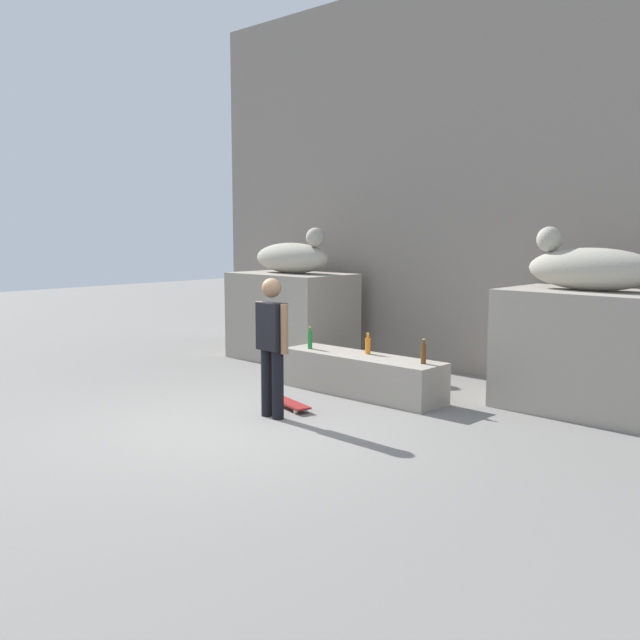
# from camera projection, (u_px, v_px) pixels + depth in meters

# --- Properties ---
(ground_plane) EXTENTS (40.00, 40.00, 0.00)m
(ground_plane) POSITION_uv_depth(u_px,v_px,m) (239.00, 426.00, 8.05)
(ground_plane) COLOR slate
(facade_wall) EXTENTS (10.62, 0.60, 6.15)m
(facade_wall) POSITION_uv_depth(u_px,v_px,m) (465.00, 176.00, 11.06)
(facade_wall) COLOR gray
(facade_wall) RESTS_ON ground_plane
(pedestal_left) EXTENTS (2.03, 1.31, 1.50)m
(pedestal_left) POSITION_uv_depth(u_px,v_px,m) (292.00, 316.00, 12.18)
(pedestal_left) COLOR gray
(pedestal_left) RESTS_ON ground_plane
(pedestal_right) EXTENTS (2.03, 1.31, 1.50)m
(pedestal_right) POSITION_uv_depth(u_px,v_px,m) (588.00, 351.00, 8.66)
(pedestal_right) COLOR gray
(pedestal_right) RESTS_ON ground_plane
(statue_reclining_left) EXTENTS (1.62, 0.61, 0.78)m
(statue_reclining_left) POSITION_uv_depth(u_px,v_px,m) (293.00, 257.00, 12.03)
(statue_reclining_left) COLOR #A49F8C
(statue_reclining_left) RESTS_ON pedestal_left
(statue_reclining_right) EXTENTS (1.62, 0.61, 0.78)m
(statue_reclining_right) POSITION_uv_depth(u_px,v_px,m) (589.00, 267.00, 8.56)
(statue_reclining_right) COLOR #A49F8C
(statue_reclining_right) RESTS_ON pedestal_right
(ledge_block) EXTENTS (2.42, 0.64, 0.54)m
(ledge_block) POSITION_uv_depth(u_px,v_px,m) (362.00, 375.00, 9.60)
(ledge_block) COLOR gray
(ledge_block) RESTS_ON ground_plane
(skater) EXTENTS (0.54, 0.23, 1.67)m
(skater) POSITION_uv_depth(u_px,v_px,m) (272.00, 341.00, 8.33)
(skater) COLOR black
(skater) RESTS_ON ground_plane
(skateboard) EXTENTS (0.82, 0.41, 0.08)m
(skateboard) POSITION_uv_depth(u_px,v_px,m) (289.00, 403.00, 8.89)
(skateboard) COLOR maroon
(skateboard) RESTS_ON ground_plane
(bottle_orange) EXTENTS (0.07, 0.07, 0.29)m
(bottle_orange) POSITION_uv_depth(u_px,v_px,m) (368.00, 345.00, 9.64)
(bottle_orange) COLOR orange
(bottle_orange) RESTS_ON ledge_block
(bottle_brown) EXTENTS (0.07, 0.07, 0.32)m
(bottle_brown) POSITION_uv_depth(u_px,v_px,m) (423.00, 353.00, 8.92)
(bottle_brown) COLOR #593314
(bottle_brown) RESTS_ON ledge_block
(bottle_green) EXTENTS (0.07, 0.07, 0.32)m
(bottle_green) POSITION_uv_depth(u_px,v_px,m) (310.00, 339.00, 10.07)
(bottle_green) COLOR #1E722D
(bottle_green) RESTS_ON ledge_block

